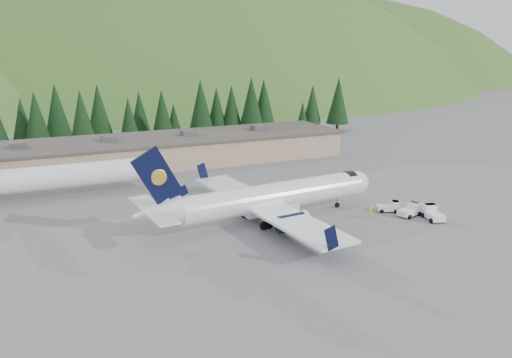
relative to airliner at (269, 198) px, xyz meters
The scene contains 10 objects.
ground 3.16m from the airliner, ahead, with size 600.00×600.00×0.00m, color #5C5C61.
airliner is the anchor object (origin of this frame).
second_airliner 32.57m from the airliner, 137.30° to the left, with size 27.50×11.00×10.05m.
baggage_tug_a 19.19m from the airliner, 18.30° to the right, with size 3.53×2.55×1.73m.
baggage_tug_b 17.20m from the airliner, 11.97° to the right, with size 3.19×2.65×1.52m.
baggage_tug_c 21.48m from the airliner, 22.81° to the right, with size 2.77×3.72×1.80m.
terminal_building 38.30m from the airliner, 96.03° to the left, with size 71.00×17.00×6.10m.
ramp_worker 13.49m from the airliner, 21.37° to the right, with size 0.64×0.42×1.77m, color yellow.
tree_line 61.36m from the airliner, 92.98° to the left, with size 111.32×18.60×13.74m.
hills 230.99m from the airliner, 75.33° to the left, with size 614.00×330.00×300.00m.
Camera 1 is at (-27.68, -54.85, 21.64)m, focal length 35.00 mm.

